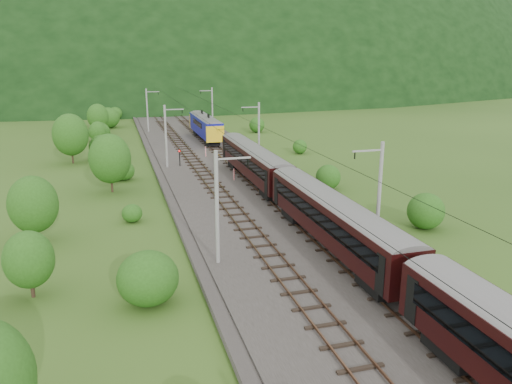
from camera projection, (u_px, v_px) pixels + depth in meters
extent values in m
plane|color=#2E5019|center=(300.00, 257.00, 36.84)|extent=(600.00, 600.00, 0.00)
cube|color=#38332D|center=(262.00, 214.00, 46.06)|extent=(14.00, 220.00, 0.30)
cube|color=brown|center=(229.00, 214.00, 45.14)|extent=(0.08, 220.00, 0.15)
cube|color=brown|center=(244.00, 212.00, 45.52)|extent=(0.08, 220.00, 0.15)
cube|color=black|center=(236.00, 215.00, 45.37)|extent=(2.40, 220.00, 0.12)
cube|color=brown|center=(279.00, 209.00, 46.42)|extent=(0.08, 220.00, 0.15)
cube|color=brown|center=(293.00, 208.00, 46.80)|extent=(0.08, 220.00, 0.15)
cube|color=black|center=(286.00, 210.00, 46.65)|extent=(2.40, 220.00, 0.12)
cylinder|color=gray|center=(217.00, 208.00, 34.04)|extent=(0.28, 0.28, 8.00)
cube|color=gray|center=(233.00, 158.00, 33.45)|extent=(2.40, 0.12, 0.12)
cylinder|color=black|center=(248.00, 162.00, 33.80)|extent=(0.10, 0.10, 0.50)
cylinder|color=gray|center=(166.00, 136.00, 63.68)|extent=(0.28, 0.28, 8.00)
cube|color=gray|center=(174.00, 109.00, 63.09)|extent=(2.40, 0.12, 0.12)
cylinder|color=black|center=(182.00, 112.00, 63.44)|extent=(0.10, 0.10, 0.50)
cylinder|color=gray|center=(147.00, 110.00, 93.31)|extent=(0.28, 0.28, 8.00)
cube|color=gray|center=(153.00, 92.00, 92.72)|extent=(2.40, 0.12, 0.12)
cylinder|color=black|center=(158.00, 93.00, 93.07)|extent=(0.10, 0.10, 0.50)
cylinder|color=gray|center=(138.00, 97.00, 122.94)|extent=(0.28, 0.28, 8.00)
cube|color=gray|center=(142.00, 83.00, 122.36)|extent=(2.40, 0.12, 0.12)
cylinder|color=black|center=(146.00, 84.00, 122.70)|extent=(0.10, 0.10, 0.50)
cylinder|color=gray|center=(132.00, 89.00, 152.58)|extent=(0.28, 0.28, 8.00)
cube|color=gray|center=(135.00, 77.00, 151.99)|extent=(2.40, 0.12, 0.12)
cylinder|color=black|center=(138.00, 78.00, 152.34)|extent=(0.10, 0.10, 0.50)
cylinder|color=gray|center=(379.00, 195.00, 37.35)|extent=(0.28, 0.28, 8.00)
cube|color=gray|center=(368.00, 151.00, 36.12)|extent=(2.40, 0.12, 0.12)
cylinder|color=black|center=(355.00, 155.00, 35.93)|extent=(0.10, 0.10, 0.50)
cylinder|color=gray|center=(259.00, 132.00, 66.98)|extent=(0.28, 0.28, 8.00)
cube|color=gray|center=(250.00, 107.00, 65.76)|extent=(2.40, 0.12, 0.12)
cylinder|color=black|center=(243.00, 110.00, 65.57)|extent=(0.10, 0.10, 0.50)
cylinder|color=gray|center=(212.00, 108.00, 96.62)|extent=(0.28, 0.28, 8.00)
cube|color=gray|center=(206.00, 91.00, 95.39)|extent=(2.40, 0.12, 0.12)
cylinder|color=black|center=(201.00, 92.00, 95.20)|extent=(0.10, 0.10, 0.50)
cylinder|color=gray|center=(188.00, 96.00, 126.25)|extent=(0.28, 0.28, 8.00)
cube|color=gray|center=(182.00, 82.00, 125.03)|extent=(2.40, 0.12, 0.12)
cylinder|color=black|center=(178.00, 83.00, 124.84)|extent=(0.10, 0.10, 0.50)
cylinder|color=gray|center=(172.00, 88.00, 155.89)|extent=(0.28, 0.28, 8.00)
cube|color=gray|center=(168.00, 77.00, 154.66)|extent=(2.40, 0.12, 0.12)
cylinder|color=black|center=(165.00, 78.00, 154.47)|extent=(0.10, 0.10, 0.50)
cylinder|color=black|center=(236.00, 141.00, 43.57)|extent=(0.03, 198.00, 0.03)
cylinder|color=black|center=(287.00, 139.00, 44.85)|extent=(0.03, 198.00, 0.03)
ellipsoid|color=black|center=(133.00, 81.00, 277.62)|extent=(504.00, 360.00, 244.00)
cube|color=black|center=(458.00, 347.00, 23.76)|extent=(2.04, 2.97, 0.84)
cube|color=black|center=(333.00, 219.00, 36.53)|extent=(2.69, 20.44, 2.79)
cylinder|color=slate|center=(334.00, 202.00, 36.20)|extent=(2.69, 20.34, 2.69)
cube|color=black|center=(316.00, 216.00, 36.08)|extent=(0.05, 17.99, 1.07)
cube|color=black|center=(350.00, 213.00, 36.81)|extent=(0.05, 17.99, 1.07)
cube|color=black|center=(381.00, 283.00, 30.39)|extent=(2.04, 2.97, 0.84)
cube|color=black|center=(298.00, 213.00, 43.64)|extent=(2.04, 2.97, 0.84)
cube|color=black|center=(253.00, 161.00, 56.41)|extent=(2.69, 20.44, 2.79)
cylinder|color=slate|center=(253.00, 150.00, 56.08)|extent=(2.69, 20.34, 2.69)
cube|color=black|center=(242.00, 159.00, 55.96)|extent=(0.05, 17.99, 1.07)
cube|color=black|center=(265.00, 157.00, 56.69)|extent=(0.05, 17.99, 1.07)
cube|color=black|center=(273.00, 192.00, 50.27)|extent=(2.04, 2.97, 0.84)
cube|color=black|center=(238.00, 164.00, 63.52)|extent=(2.04, 2.97, 0.84)
cube|color=#13179B|center=(205.00, 126.00, 84.04)|extent=(2.69, 16.73, 2.79)
cylinder|color=slate|center=(205.00, 118.00, 83.70)|extent=(2.69, 16.64, 2.69)
cube|color=black|center=(197.00, 124.00, 83.58)|extent=(0.05, 14.72, 1.07)
cube|color=black|center=(213.00, 123.00, 84.31)|extent=(0.05, 14.72, 1.07)
cube|color=black|center=(212.00, 142.00, 79.10)|extent=(2.04, 2.97, 0.84)
cube|color=black|center=(200.00, 131.00, 89.94)|extent=(2.04, 2.97, 0.84)
cube|color=yellow|center=(197.00, 121.00, 91.65)|extent=(2.75, 0.50, 2.51)
cube|color=yellow|center=(215.00, 134.00, 76.53)|extent=(2.75, 0.50, 2.51)
cube|color=black|center=(202.00, 112.00, 86.31)|extent=(0.08, 1.60, 0.84)
cylinder|color=red|center=(206.00, 152.00, 71.28)|extent=(0.15, 0.15, 1.43)
cylinder|color=red|center=(234.00, 174.00, 57.81)|extent=(0.15, 0.15, 1.37)
cylinder|color=black|center=(180.00, 159.00, 65.23)|extent=(0.13, 0.13, 1.91)
sphere|color=red|center=(179.00, 151.00, 64.96)|extent=(0.23, 0.23, 0.23)
ellipsoid|color=#255416|center=(148.00, 278.00, 29.49)|extent=(3.67, 3.67, 3.30)
ellipsoid|color=#255416|center=(132.00, 213.00, 44.27)|extent=(1.81, 1.81, 1.63)
ellipsoid|color=#255416|center=(124.00, 171.00, 58.92)|extent=(2.52, 2.52, 2.27)
ellipsoid|color=#255416|center=(103.00, 147.00, 70.37)|extent=(3.95, 3.95, 3.55)
ellipsoid|color=#255416|center=(99.00, 132.00, 85.03)|extent=(3.67, 3.67, 3.30)
ellipsoid|color=#255416|center=(108.00, 118.00, 100.54)|extent=(4.61, 4.61, 4.15)
ellipsoid|color=#255416|center=(115.00, 113.00, 113.76)|extent=(3.16, 3.16, 2.85)
cylinder|color=black|center=(31.00, 280.00, 30.43)|extent=(0.24, 0.24, 2.33)
ellipsoid|color=#255416|center=(29.00, 259.00, 30.07)|extent=(2.99, 2.99, 3.59)
cylinder|color=black|center=(36.00, 225.00, 39.28)|extent=(0.24, 0.24, 2.95)
ellipsoid|color=#255416|center=(33.00, 204.00, 38.83)|extent=(3.79, 3.79, 4.55)
cylinder|color=black|center=(111.00, 177.00, 53.68)|extent=(0.24, 0.24, 3.46)
ellipsoid|color=#255416|center=(110.00, 159.00, 53.15)|extent=(4.45, 4.45, 5.34)
cylinder|color=black|center=(72.00, 150.00, 67.91)|extent=(0.24, 0.24, 3.69)
ellipsoid|color=#255416|center=(70.00, 135.00, 67.34)|extent=(4.74, 4.74, 5.69)
cylinder|color=black|center=(98.00, 139.00, 81.13)|extent=(0.24, 0.24, 2.17)
ellipsoid|color=#255416|center=(98.00, 132.00, 80.80)|extent=(2.79, 2.79, 3.35)
cylinder|color=black|center=(99.00, 126.00, 93.14)|extent=(0.24, 0.24, 3.05)
ellipsoid|color=#255416|center=(98.00, 116.00, 92.68)|extent=(3.93, 3.93, 4.71)
ellipsoid|color=#255416|center=(426.00, 213.00, 42.45)|extent=(3.14, 3.14, 2.82)
ellipsoid|color=#255416|center=(328.00, 178.00, 55.00)|extent=(2.75, 2.75, 2.48)
ellipsoid|color=#255416|center=(300.00, 147.00, 74.78)|extent=(2.14, 2.14, 1.92)
ellipsoid|color=#255416|center=(257.00, 126.00, 94.96)|extent=(2.90, 2.90, 2.61)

